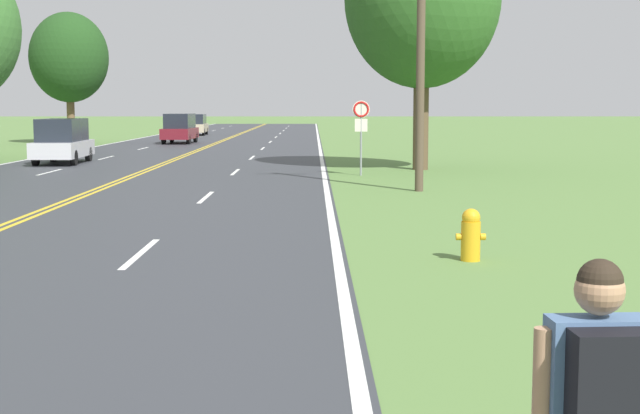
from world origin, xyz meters
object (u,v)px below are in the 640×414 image
Objects in this scene: hitchhiker_person at (599,407)px; tree_mid_treeline at (69,58)px; car_silver_van_mid_near at (63,141)px; fire_hydrant at (471,234)px; car_maroon_van_mid_far at (180,128)px; car_champagne_van_receding at (195,124)px; traffic_sign at (361,119)px.

hitchhiker_person is 0.21× the size of tree_mid_treeline.
tree_mid_treeline is 20.88m from car_silver_van_mid_near.
car_silver_van_mid_near is at bearing -75.90° from tree_mid_treeline.
fire_hydrant is at bearing -9.52° from hitchhiker_person.
car_champagne_van_receding is (-1.12, 15.91, -0.10)m from car_maroon_van_mid_far.
fire_hydrant is 0.18× the size of car_champagne_van_receding.
tree_mid_treeline is at bearing 158.38° from car_champagne_van_receding.
car_champagne_van_receding is at bearing 105.01° from traffic_sign.
tree_mid_treeline reaches higher than fire_hydrant.
car_champagne_van_receding is at bearing 6.25° from hitchhiker_person.
car_silver_van_mid_near is (4.97, -19.78, -4.48)m from tree_mid_treeline.
tree_mid_treeline is (-16.80, 53.38, 4.38)m from hitchhiker_person.
car_silver_van_mid_near is (-12.20, 6.49, -1.00)m from traffic_sign.
tree_mid_treeline is at bearing 123.16° from traffic_sign.
hitchhiker_person is 0.37× the size of car_champagne_van_receding.
traffic_sign is 0.57× the size of car_maroon_van_mid_far.
fire_hydrant is at bearing -67.52° from tree_mid_treeline.
hitchhiker_person is 0.38× the size of car_silver_van_mid_near.
car_maroon_van_mid_far reaches higher than hitchhiker_person.
tree_mid_treeline reaches higher than hitchhiker_person.
traffic_sign is 13.85m from car_silver_van_mid_near.
car_silver_van_mid_near is at bearing 16.65° from hitchhiker_person.
tree_mid_treeline is 1.78× the size of car_champagne_van_receding.
hitchhiker_person is at bearing -90.78° from traffic_sign.
car_silver_van_mid_near reaches higher than hitchhiker_person.
tree_mid_treeline is 1.81× the size of car_maroon_van_mid_far.
hitchhiker_person is 0.67× the size of traffic_sign.
car_silver_van_mid_near is at bearing 176.80° from car_champagne_van_receding.
car_maroon_van_mid_far is at bearing 111.14° from traffic_sign.
traffic_sign is 43.94m from car_champagne_van_receding.
tree_mid_treeline is 17.75m from car_champagne_van_receding.
fire_hydrant is at bearing -87.30° from traffic_sign.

